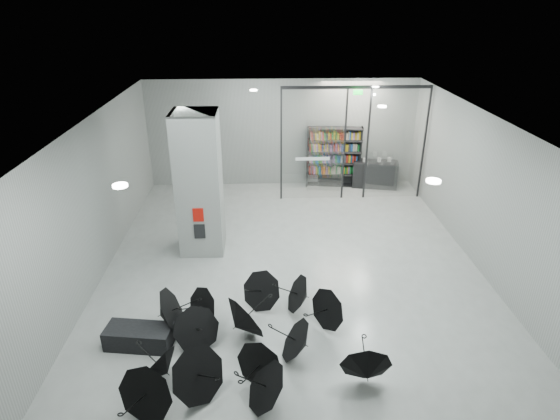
{
  "coord_description": "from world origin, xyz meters",
  "views": [
    {
      "loc": [
        -0.75,
        -9.82,
        6.68
      ],
      "look_at": [
        -0.3,
        1.5,
        1.4
      ],
      "focal_mm": 29.56,
      "sensor_mm": 36.0,
      "label": 1
    }
  ],
  "objects_px": {
    "bench": "(139,337)",
    "shop_counter": "(375,174)",
    "umbrella_cluster": "(243,342)",
    "column": "(199,184)",
    "bookshelf": "(334,157)"
  },
  "relations": [
    {
      "from": "shop_counter",
      "to": "umbrella_cluster",
      "type": "height_order",
      "value": "same"
    },
    {
      "from": "bookshelf",
      "to": "umbrella_cluster",
      "type": "height_order",
      "value": "bookshelf"
    },
    {
      "from": "shop_counter",
      "to": "umbrella_cluster",
      "type": "relative_size",
      "value": 0.33
    },
    {
      "from": "bench",
      "to": "bookshelf",
      "type": "distance_m",
      "value": 10.39
    },
    {
      "from": "umbrella_cluster",
      "to": "bookshelf",
      "type": "bearing_deg",
      "value": 71.01
    },
    {
      "from": "bench",
      "to": "bookshelf",
      "type": "xyz_separation_m",
      "value": [
        5.34,
        8.87,
        0.92
      ]
    },
    {
      "from": "shop_counter",
      "to": "umbrella_cluster",
      "type": "bearing_deg",
      "value": -106.14
    },
    {
      "from": "shop_counter",
      "to": "column",
      "type": "bearing_deg",
      "value": -131.4
    },
    {
      "from": "bench",
      "to": "shop_counter",
      "type": "bearing_deg",
      "value": 59.18
    },
    {
      "from": "bookshelf",
      "to": "umbrella_cluster",
      "type": "bearing_deg",
      "value": -100.33
    },
    {
      "from": "column",
      "to": "shop_counter",
      "type": "height_order",
      "value": "column"
    },
    {
      "from": "column",
      "to": "bench",
      "type": "relative_size",
      "value": 2.91
    },
    {
      "from": "shop_counter",
      "to": "umbrella_cluster",
      "type": "distance_m",
      "value": 10.17
    },
    {
      "from": "bench",
      "to": "shop_counter",
      "type": "relative_size",
      "value": 0.82
    },
    {
      "from": "column",
      "to": "shop_counter",
      "type": "bearing_deg",
      "value": 36.91
    }
  ]
}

